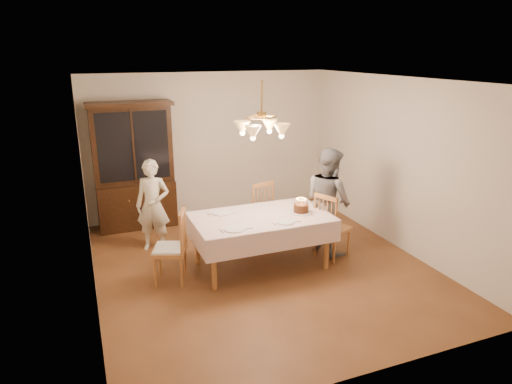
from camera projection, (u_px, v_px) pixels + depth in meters
name	position (u px, v px, depth m)	size (l,w,h in m)	color
ground	(261.00, 265.00, 6.56)	(5.00, 5.00, 0.00)	brown
room_shell	(261.00, 158.00, 6.09)	(5.00, 5.00, 5.00)	white
dining_table	(261.00, 221.00, 6.35)	(1.90, 1.10, 0.76)	#95582B
china_hutch	(134.00, 168.00, 7.75)	(1.38, 0.54, 2.16)	black
chair_far_side	(257.00, 213.00, 7.36)	(0.53, 0.52, 1.00)	#95582B
chair_left_end	(170.00, 250.00, 5.98)	(0.55, 0.56, 1.00)	#95582B
chair_right_end	(332.00, 229.00, 6.72)	(0.55, 0.56, 1.00)	#95582B
elderly_woman	(153.00, 206.00, 6.91)	(0.52, 0.34, 1.42)	#ECE3C7
adult_in_grey	(328.00, 200.00, 6.84)	(0.78, 0.61, 1.61)	slate
birthday_cake	(301.00, 209.00, 6.45)	(0.30, 0.30, 0.21)	white
place_setting_near_left	(236.00, 229.00, 5.86)	(0.42, 0.27, 0.02)	white
place_setting_near_right	(286.00, 222.00, 6.10)	(0.39, 0.24, 0.02)	white
place_setting_far_left	(222.00, 213.00, 6.44)	(0.41, 0.27, 0.02)	white
chandelier	(262.00, 129.00, 5.97)	(0.62, 0.62, 0.73)	#BF8C3F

